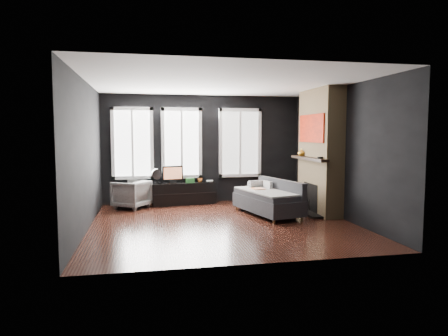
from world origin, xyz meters
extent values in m
plane|color=black|center=(0.00, 0.00, 0.00)|extent=(5.00, 5.00, 0.00)
plane|color=white|center=(0.00, 0.00, 2.70)|extent=(5.00, 5.00, 0.00)
cube|color=black|center=(0.00, 2.50, 1.35)|extent=(5.00, 0.02, 2.70)
cube|color=black|center=(-2.50, 0.00, 1.35)|extent=(0.02, 5.00, 2.70)
cube|color=black|center=(2.50, 0.00, 1.35)|extent=(0.02, 5.00, 2.70)
cube|color=gray|center=(1.22, 0.91, 0.55)|extent=(0.13, 0.29, 0.28)
imported|color=white|center=(-1.78, 1.95, 0.36)|extent=(0.93, 0.94, 0.72)
imported|color=orange|center=(-0.13, 2.22, 0.60)|extent=(0.12, 0.09, 0.12)
imported|color=#A49983|center=(0.06, 2.40, 0.65)|extent=(0.17, 0.05, 0.23)
cube|color=#276C2C|center=(-0.38, 2.18, 0.59)|extent=(0.22, 0.15, 0.11)
imported|color=#CC8731|center=(2.05, 1.05, 1.31)|extent=(0.20, 0.21, 0.16)
cylinder|color=black|center=(2.05, 0.05, 1.25)|extent=(0.14, 0.14, 0.04)
camera|label=1|loc=(-1.45, -7.53, 1.75)|focal=32.00mm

